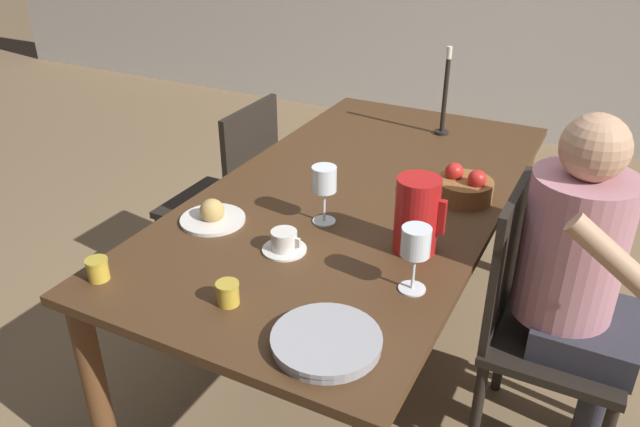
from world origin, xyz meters
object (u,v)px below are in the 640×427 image
at_px(wine_glass_juice, 416,245).
at_px(bread_plate, 212,215).
at_px(jam_jar_amber, 98,268).
at_px(fruit_bowl, 464,187).
at_px(teacup_near_person, 284,242).
at_px(red_pitcher, 417,215).
at_px(candlestick_tall, 445,100).
at_px(jam_jar_red, 228,292).
at_px(serving_tray, 326,341).
at_px(person_seated, 580,271).
at_px(wine_glass_water, 324,182).
at_px(chair_person_side, 536,321).
at_px(chair_opposite, 231,198).

bearing_deg(wine_glass_juice, bread_plate, 174.66).
xyz_separation_m(jam_jar_amber, fruit_bowl, (0.76, 0.94, 0.01)).
relative_size(teacup_near_person, fruit_bowl, 0.68).
xyz_separation_m(red_pitcher, candlestick_tall, (-0.22, 0.96, 0.03)).
distance_m(wine_glass_juice, jam_jar_red, 0.50).
distance_m(jam_jar_red, fruit_bowl, 0.95).
relative_size(serving_tray, bread_plate, 1.26).
relative_size(person_seated, serving_tray, 4.43).
bearing_deg(wine_glass_juice, jam_jar_red, -145.46).
xyz_separation_m(wine_glass_juice, jam_jar_red, (-0.40, -0.28, -0.10)).
height_order(person_seated, wine_glass_juice, person_seated).
height_order(teacup_near_person, serving_tray, teacup_near_person).
xyz_separation_m(teacup_near_person, jam_jar_amber, (-0.38, -0.36, 0.01)).
height_order(wine_glass_water, teacup_near_person, wine_glass_water).
height_order(red_pitcher, fruit_bowl, red_pitcher).
bearing_deg(person_seated, serving_tray, -35.06).
bearing_deg(chair_person_side, teacup_near_person, -63.42).
height_order(wine_glass_water, jam_jar_amber, wine_glass_water).
xyz_separation_m(person_seated, red_pitcher, (-0.46, -0.19, 0.17)).
bearing_deg(teacup_near_person, chair_person_side, 26.58).
bearing_deg(serving_tray, red_pitcher, 85.97).
distance_m(person_seated, jam_jar_amber, 1.39).
height_order(jam_jar_amber, candlestick_tall, candlestick_tall).
bearing_deg(fruit_bowl, serving_tray, -94.62).
xyz_separation_m(chair_person_side, chair_opposite, (-1.35, 0.28, 0.00)).
height_order(red_pitcher, jam_jar_amber, red_pitcher).
relative_size(serving_tray, jam_jar_amber, 4.21).
bearing_deg(chair_opposite, person_seated, -100.19).
relative_size(bread_plate, jam_jar_amber, 3.33).
bearing_deg(chair_opposite, jam_jar_red, -144.96).
xyz_separation_m(red_pitcher, wine_glass_water, (-0.32, 0.03, 0.03)).
bearing_deg(chair_person_side, red_pitcher, -64.84).
bearing_deg(fruit_bowl, chair_person_side, -33.98).
distance_m(wine_glass_water, serving_tray, 0.62).
height_order(wine_glass_juice, serving_tray, wine_glass_juice).
height_order(wine_glass_juice, jam_jar_amber, wine_glass_juice).
bearing_deg(jam_jar_red, serving_tray, -6.66).
relative_size(bread_plate, candlestick_tall, 0.56).
relative_size(person_seated, fruit_bowl, 5.98).
bearing_deg(jam_jar_amber, chair_opposite, 105.00).
bearing_deg(red_pitcher, bread_plate, -168.33).
xyz_separation_m(serving_tray, fruit_bowl, (0.07, 0.90, 0.03)).
bearing_deg(chair_opposite, candlestick_tall, -56.15).
bearing_deg(serving_tray, bread_plate, 147.77).
bearing_deg(wine_glass_water, fruit_bowl, 45.91).
distance_m(person_seated, bread_plate, 1.14).
relative_size(chair_opposite, candlestick_tall, 2.45).
distance_m(chair_person_side, candlestick_tall, 1.07).
bearing_deg(jam_jar_red, wine_glass_juice, 34.54).
xyz_separation_m(wine_glass_water, candlestick_tall, (0.10, 0.94, 0.01)).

